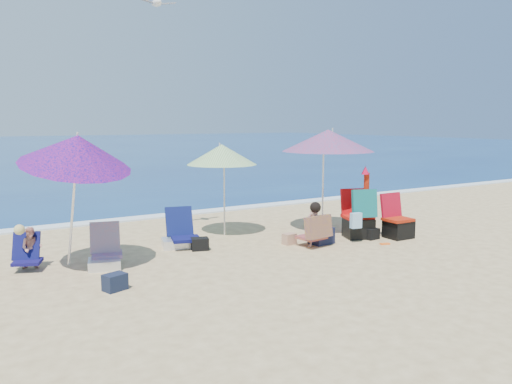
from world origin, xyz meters
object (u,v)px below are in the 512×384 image
furled_umbrella (366,198)px  camp_chair_left (397,225)px  seagull (157,3)px  umbrella_striped (222,155)px  umbrella_blue (77,151)px  person_left (30,248)px  chair_rainbow (105,255)px  chair_navy (179,237)px  camp_chair_right (359,220)px  umbrella_turquoise (328,141)px  person_center (315,225)px

furled_umbrella → camp_chair_left: 0.87m
seagull → umbrella_striped: bearing=-13.0°
umbrella_blue → person_left: 1.85m
chair_rainbow → camp_chair_left: 5.94m
chair_navy → seagull: size_ratio=1.12×
umbrella_striped → chair_rainbow: (-2.81, -1.08, -1.55)m
person_left → chair_navy: bearing=2.5°
camp_chair_left → furled_umbrella: bearing=146.0°
chair_navy → chair_rainbow: chair_navy is taller
camp_chair_right → seagull: seagull is taller
umbrella_turquoise → umbrella_blue: (-5.32, -0.22, -0.05)m
furled_umbrella → umbrella_turquoise: bearing=112.8°
furled_umbrella → seagull: (-3.73, 2.05, 3.89)m
umbrella_turquoise → furled_umbrella: size_ratio=1.71×
chair_navy → camp_chair_left: bearing=-21.5°
umbrella_blue → camp_chair_right: size_ratio=2.26×
camp_chair_left → person_center: size_ratio=1.05×
umbrella_turquoise → person_center: 2.13m
seagull → camp_chair_right: bearing=-29.4°
chair_rainbow → seagull: (1.56, 1.37, 4.54)m
umbrella_striped → person_center: size_ratio=2.23×
umbrella_blue → chair_rainbow: size_ratio=2.88×
umbrella_striped → seagull: seagull is taller
umbrella_striped → camp_chair_left: bearing=-35.2°
furled_umbrella → person_center: size_ratio=1.70×
chair_navy → umbrella_striped: bearing=21.1°
chair_navy → seagull: (-0.05, 0.75, 4.53)m
person_center → camp_chair_left: bearing=-8.1°
umbrella_turquoise → camp_chair_left: size_ratio=2.77×
furled_umbrella → camp_chair_right: bearing=168.3°
person_center → person_left: 5.12m
chair_rainbow → seagull: seagull is taller
umbrella_turquoise → person_left: umbrella_turquoise is taller
furled_umbrella → person_center: 1.48m
person_center → person_left: size_ratio=1.13×
camp_chair_left → person_center: 2.00m
umbrella_turquoise → seagull: (-3.37, 1.20, 2.70)m
umbrella_blue → chair_navy: (2.00, 0.67, -1.77)m
camp_chair_left → person_center: bearing=171.9°
umbrella_blue → person_left: (-0.70, 0.56, -1.61)m
umbrella_turquoise → umbrella_striped: 2.33m
umbrella_turquoise → person_center: size_ratio=2.90×
umbrella_blue → furled_umbrella: 5.82m
chair_rainbow → umbrella_striped: bearing=21.1°
furled_umbrella → person_center: (-1.42, -0.10, -0.40)m
umbrella_turquoise → chair_rainbow: bearing=-178.1°
chair_rainbow → camp_chair_left: camp_chair_left is taller
umbrella_striped → furled_umbrella: (2.47, -1.76, -0.91)m
umbrella_turquoise → chair_navy: umbrella_turquoise is taller
person_center → furled_umbrella: bearing=4.0°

